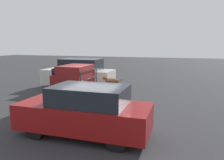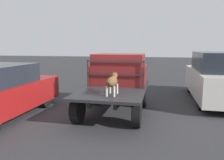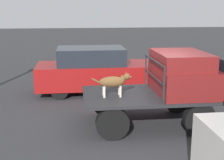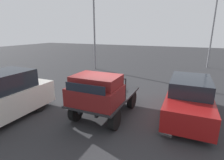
{
  "view_description": "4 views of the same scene",
  "coord_description": "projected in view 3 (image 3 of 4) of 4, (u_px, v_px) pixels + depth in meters",
  "views": [
    {
      "loc": [
        -4.18,
        9.8,
        3.06
      ],
      "look_at": [
        -1.02,
        -0.15,
        1.32
      ],
      "focal_mm": 35.0,
      "sensor_mm": 36.0,
      "label": 1
    },
    {
      "loc": [
        -7.03,
        -1.48,
        2.27
      ],
      "look_at": [
        -1.02,
        -0.15,
        1.32
      ],
      "focal_mm": 35.0,
      "sensor_mm": 36.0,
      "label": 2
    },
    {
      "loc": [
        -1.94,
        -7.95,
        3.17
      ],
      "look_at": [
        -1.02,
        -0.15,
        1.32
      ],
      "focal_mm": 50.0,
      "sensor_mm": 36.0,
      "label": 3
    },
    {
      "loc": [
        6.64,
        3.2,
        3.64
      ],
      "look_at": [
        -1.02,
        -0.15,
        1.32
      ],
      "focal_mm": 28.0,
      "sensor_mm": 36.0,
      "label": 4
    }
  ],
  "objects": [
    {
      "name": "flatbed_truck",
      "position": [
        149.0,
        102.0,
        8.49
      ],
      "size": [
        3.54,
        2.09,
        0.88
      ],
      "color": "black",
      "rests_on": "ground"
    },
    {
      "name": "dog",
      "position": [
        114.0,
        82.0,
        8.08
      ],
      "size": [
        1.05,
        0.29,
        0.64
      ],
      "rotation": [
        0.0,
        0.0,
        -0.33
      ],
      "color": "beige",
      "rests_on": "flatbed_truck"
    },
    {
      "name": "truck_cab",
      "position": [
        183.0,
        74.0,
        8.41
      ],
      "size": [
        1.53,
        1.97,
        1.11
      ],
      "color": "maroon",
      "rests_on": "flatbed_truck"
    },
    {
      "name": "parked_sedan",
      "position": [
        96.0,
        70.0,
        11.61
      ],
      "size": [
        4.43,
        1.78,
        1.7
      ],
      "rotation": [
        0.0,
        0.0,
        -0.0
      ],
      "color": "black",
      "rests_on": "ground"
    },
    {
      "name": "ground_plane",
      "position": [
        148.0,
        124.0,
        8.63
      ],
      "size": [
        80.0,
        80.0,
        0.0
      ],
      "primitive_type": "plane",
      "color": "#2D2D30"
    },
    {
      "name": "truck_headboard",
      "position": [
        154.0,
        71.0,
        8.3
      ],
      "size": [
        0.04,
        1.97,
        0.92
      ],
      "color": "#232326",
      "rests_on": "flatbed_truck"
    }
  ]
}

